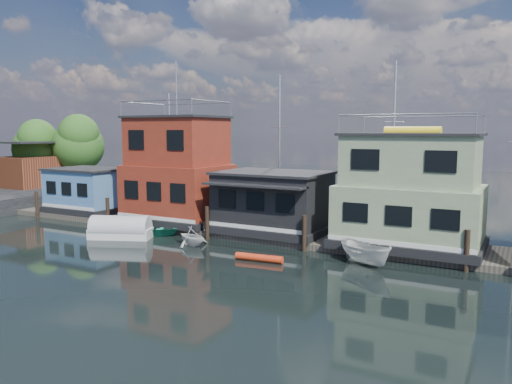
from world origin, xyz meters
The scene contains 14 objects.
ground centered at (0.00, 0.00, 0.00)m, with size 160.00×160.00×0.00m, color black.
dock centered at (0.00, 12.00, 0.20)m, with size 48.00×5.00×0.40m, color #595147.
houseboat_blue centered at (-18.00, 12.00, 2.21)m, with size 6.40×4.90×3.66m.
houseboat_red centered at (-8.50, 12.00, 4.10)m, with size 7.40×5.90×11.86m.
houseboat_dark centered at (-0.50, 11.98, 2.42)m, with size 7.40×6.10×4.06m.
houseboat_green centered at (8.50, 12.00, 3.55)m, with size 8.40×5.90×7.03m.
pilings centered at (-0.33, 9.20, 1.10)m, with size 42.28×0.28×2.20m.
background_masts centered at (4.76, 18.00, 5.55)m, with size 36.40×0.16×12.00m.
shore centered at (-30.67, 15.86, 3.60)m, with size 12.40×15.72×8.24m.
dinghy_teal centered at (-8.29, 8.60, 0.44)m, with size 3.03×4.24×0.88m, color teal.
tarp_runabout centered at (-9.24, 6.62, 0.62)m, with size 4.37×3.05×1.65m.
red_kayak centered at (1.72, 5.88, 0.20)m, with size 0.41×0.41×2.77m, color red.
motorboat centered at (7.14, 7.93, 0.67)m, with size 1.31×3.49×1.35m, color silver.
dinghy_white centered at (-3.82, 7.23, 0.61)m, with size 2.00×2.32×1.22m, color silver.
Camera 1 is at (14.55, -17.79, 7.21)m, focal length 35.00 mm.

